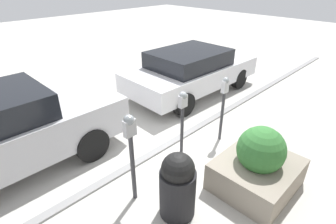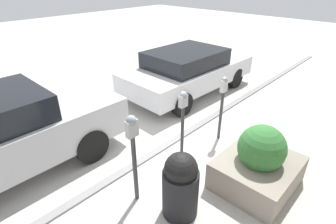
# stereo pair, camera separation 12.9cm
# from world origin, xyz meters

# --- Properties ---
(ground_plane) EXTENTS (40.00, 40.00, 0.00)m
(ground_plane) POSITION_xyz_m (0.00, 0.00, 0.00)
(ground_plane) COLOR beige
(curb_strip) EXTENTS (19.00, 0.16, 0.04)m
(curb_strip) POSITION_xyz_m (0.00, 0.08, 0.02)
(curb_strip) COLOR gray
(curb_strip) RESTS_ON ground_plane
(parking_meter_nearest) EXTENTS (0.18, 0.16, 1.56)m
(parking_meter_nearest) POSITION_xyz_m (-1.20, -0.58, 1.07)
(parking_meter_nearest) COLOR #38383D
(parking_meter_nearest) RESTS_ON ground_plane
(parking_meter_second) EXTENTS (0.16, 0.14, 1.53)m
(parking_meter_second) POSITION_xyz_m (-0.01, -0.53, 1.06)
(parking_meter_second) COLOR #38383D
(parking_meter_second) RESTS_ON ground_plane
(parking_meter_middle) EXTENTS (0.16, 0.13, 1.47)m
(parking_meter_middle) POSITION_xyz_m (1.24, -0.56, 0.99)
(parking_meter_middle) COLOR #38383D
(parking_meter_middle) RESTS_ON ground_plane
(planter_box) EXTENTS (1.37, 1.19, 1.17)m
(planter_box) POSITION_xyz_m (0.45, -1.85, 0.45)
(planter_box) COLOR gray
(planter_box) RESTS_ON ground_plane
(parked_car_middle) EXTENTS (4.28, 1.98, 1.33)m
(parked_car_middle) POSITION_xyz_m (2.77, 1.61, 0.71)
(parked_car_middle) COLOR silver
(parked_car_middle) RESTS_ON ground_plane
(trash_bin) EXTENTS (0.55, 0.55, 1.10)m
(trash_bin) POSITION_xyz_m (-0.92, -1.28, 0.55)
(trash_bin) COLOR black
(trash_bin) RESTS_ON ground_plane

